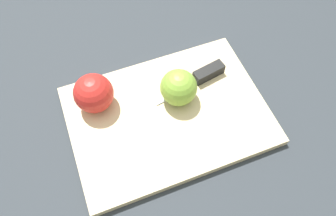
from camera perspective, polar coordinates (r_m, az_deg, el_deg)
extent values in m
plane|color=#282D33|center=(0.64, 0.00, -1.68)|extent=(4.00, 4.00, 0.00)
cube|color=#D1B789|center=(0.63, 0.00, -1.31)|extent=(0.41, 0.33, 0.02)
sphere|color=red|center=(0.62, -12.84, 2.52)|extent=(0.07, 0.07, 0.07)
cylinder|color=beige|center=(0.62, -12.44, 2.96)|extent=(0.05, 0.05, 0.07)
sphere|color=olive|center=(0.61, 1.86, 3.58)|extent=(0.07, 0.07, 0.07)
cylinder|color=beige|center=(0.61, 1.39, 3.29)|extent=(0.03, 0.06, 0.07)
cube|color=silver|center=(0.64, 1.27, 2.80)|extent=(0.09, 0.05, 0.00)
cube|color=black|center=(0.66, 7.10, 6.18)|extent=(0.07, 0.04, 0.02)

